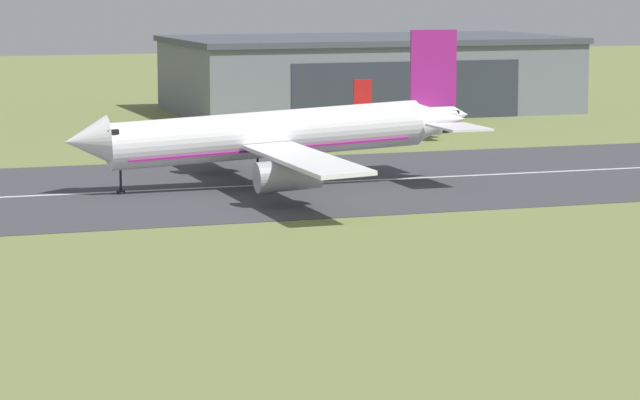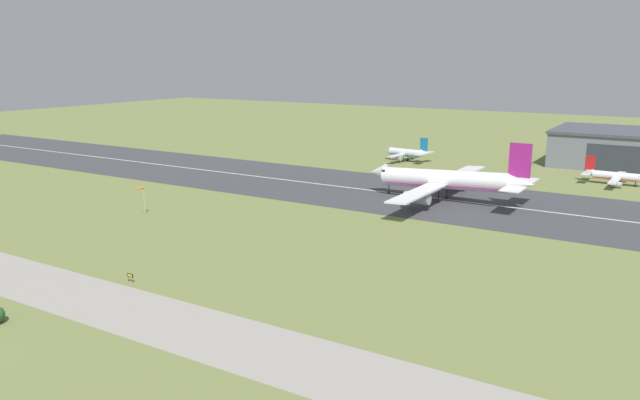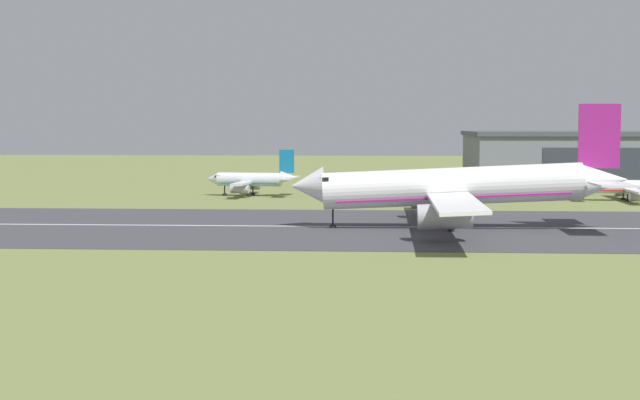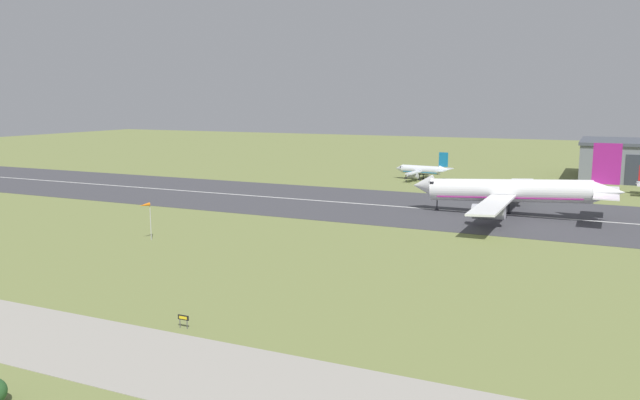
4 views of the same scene
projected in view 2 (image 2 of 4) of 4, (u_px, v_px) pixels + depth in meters
The scene contains 9 objects.
ground_plane at pixel (253, 243), 121.68m from camera, with size 655.98×655.98×0.00m, color olive.
runway_strip at pixel (380, 192), 168.39m from camera, with size 415.98×45.57×0.06m, color #3D3D42.
runway_centreline at pixel (380, 191), 168.39m from camera, with size 374.38×0.70×0.01m, color silver.
taxiway_road at pixel (105, 303), 91.96m from camera, with size 311.98×13.04×0.05m, color gray.
airplane_landing at pixel (445, 180), 156.22m from camera, with size 43.02×54.64×16.00m.
airplane_parked_west at pixel (615, 176), 177.04m from camera, with size 17.50×21.08×7.71m.
airplane_parked_centre at pixel (406, 153), 216.41m from camera, with size 17.65×19.05×8.76m.
windsock_pole at pixel (139, 190), 141.64m from camera, with size 0.86×2.47×6.71m.
runway_sign at pixel (130, 276), 100.34m from camera, with size 1.35×0.14×1.46m.
Camera 2 is at (72.07, -36.49, 35.48)m, focal length 35.00 mm.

